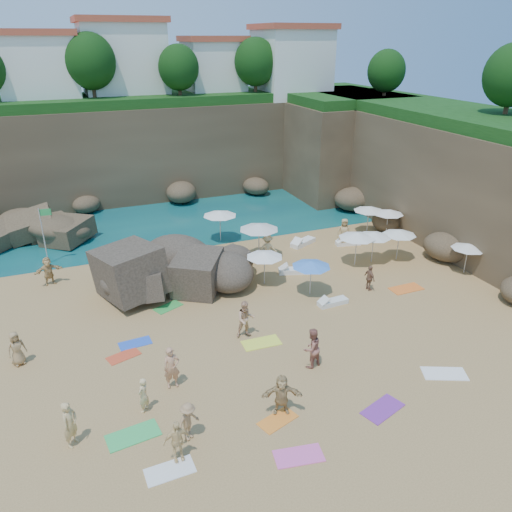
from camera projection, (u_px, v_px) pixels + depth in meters
name	position (u px, v px, depth m)	size (l,w,h in m)	color
ground	(242.00, 318.00, 25.98)	(120.00, 120.00, 0.00)	tan
seawater	(140.00, 178.00, 51.42)	(120.00, 120.00, 0.00)	#0C4751
cliff_back	(168.00, 147.00, 46.25)	(44.00, 8.00, 8.00)	brown
cliff_right	(440.00, 173.00, 37.63)	(8.00, 30.00, 8.00)	brown
cliff_corner	(336.00, 145.00, 47.13)	(10.00, 12.00, 8.00)	brown
rock_promontory	(21.00, 241.00, 35.79)	(12.00, 7.00, 2.00)	brown
clifftop_buildings	(170.00, 63.00, 44.32)	(28.48, 9.48, 7.00)	white
clifftop_trees	(211.00, 66.00, 39.61)	(35.60, 23.82, 4.40)	#11380F
rock_outcrop	(177.00, 289.00, 29.00)	(7.82, 5.87, 3.13)	brown
flag_pole	(44.00, 229.00, 31.33)	(0.73, 0.11, 3.75)	silver
parasol_0	(259.00, 227.00, 32.07)	(2.59, 2.59, 2.45)	silver
parasol_1	(220.00, 213.00, 35.00)	(2.40, 2.40, 2.27)	silver
parasol_2	(357.00, 235.00, 31.28)	(2.33, 2.33, 2.21)	silver
parasol_3	(374.00, 235.00, 31.69)	(2.20, 2.20, 2.08)	silver
parasol_4	(388.00, 212.00, 35.85)	(2.18, 2.18, 2.06)	silver
parasol_7	(369.00, 209.00, 36.39)	(2.23, 2.23, 2.10)	silver
parasol_8	(399.00, 232.00, 32.12)	(2.17, 2.17, 2.05)	silver
parasol_9	(265.00, 254.00, 28.88)	(2.17, 2.17, 2.06)	silver
parasol_10	(311.00, 264.00, 27.66)	(2.19, 2.19, 2.07)	silver
parasol_11	(468.00, 246.00, 30.31)	(2.03, 2.03, 1.92)	silver
lounger_0	(236.00, 257.00, 32.87)	(1.85, 0.62, 0.29)	white
lounger_1	(294.00, 271.00, 30.90)	(1.91, 0.64, 0.30)	white
lounger_2	(303.00, 242.00, 35.09)	(2.05, 0.68, 0.32)	white
lounger_3	(235.00, 268.00, 31.33)	(1.70, 0.57, 0.26)	white
lounger_4	(348.00, 243.00, 35.08)	(1.72, 0.57, 0.27)	white
lounger_5	(333.00, 302.00, 27.29)	(1.71, 0.57, 0.27)	white
towel_1	(299.00, 456.00, 17.46)	(1.72, 0.86, 0.03)	pink
towel_2	(278.00, 420.00, 19.10)	(1.54, 0.77, 0.03)	orange
towel_3	(133.00, 435.00, 18.36)	(1.92, 0.96, 0.03)	green
towel_5	(170.00, 471.00, 16.87)	(1.67, 0.83, 0.03)	white
towel_6	(383.00, 409.00, 19.65)	(1.79, 0.90, 0.03)	#7C2E96
towel_7	(124.00, 356.00, 22.91)	(1.47, 0.74, 0.03)	#D84626
towel_8	(135.00, 343.00, 23.86)	(1.52, 0.76, 0.03)	blue
towel_10	(406.00, 289.00, 29.01)	(1.92, 0.96, 0.03)	orange
towel_11	(168.00, 307.00, 27.03)	(1.52, 0.76, 0.03)	green
towel_12	(261.00, 343.00, 23.89)	(1.83, 0.91, 0.03)	#EDFB42
towel_13	(444.00, 374.00, 21.71)	(1.87, 0.94, 0.03)	white
person_stand_0	(70.00, 424.00, 17.62)	(0.67, 0.44, 1.84)	tan
person_stand_1	(312.00, 348.00, 21.86)	(0.92, 0.72, 1.89)	#A36151
person_stand_2	(268.00, 248.00, 32.13)	(1.21, 0.50, 1.87)	#E5C382
person_stand_3	(370.00, 278.00, 28.59)	(0.89, 0.37, 1.52)	#895E44
person_stand_4	(344.00, 232.00, 34.69)	(0.95, 0.52, 1.95)	tan
person_stand_5	(48.00, 271.00, 29.23)	(1.61, 0.46, 1.73)	tan
person_stand_6	(143.00, 395.00, 19.29)	(0.55, 0.36, 1.52)	#DEBC7E
person_lie_0	(189.00, 434.00, 18.14)	(0.99, 1.54, 0.41)	#A77E53
person_lie_1	(178.00, 455.00, 17.25)	(0.95, 1.62, 0.39)	#F0CC88
person_lie_2	(19.00, 360.00, 22.28)	(0.79, 1.62, 0.43)	#A47F52
person_lie_3	(281.00, 408.00, 19.41)	(1.57, 1.70, 0.45)	tan
person_lie_4	(173.00, 382.00, 20.84)	(0.68, 1.86, 0.45)	tan
person_lie_5	(246.00, 330.00, 24.27)	(0.92, 1.90, 0.72)	tan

